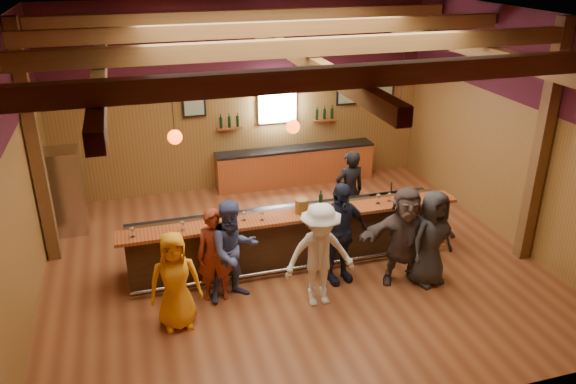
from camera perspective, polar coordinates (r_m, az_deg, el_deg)
name	(u,v)px	position (r m, az deg, el deg)	size (l,w,h in m)	color
room	(292,96)	(9.58, 0.42, 9.68)	(9.04, 9.00, 4.52)	brown
bar_counter	(291,235)	(10.65, 0.32, -4.39)	(6.30, 1.07, 1.11)	black
back_bar_cabinet	(295,166)	(14.09, 0.76, 2.69)	(4.00, 0.52, 0.95)	brown
window	(277,103)	(13.70, -1.11, 9.00)	(0.95, 0.09, 0.95)	silver
framed_pictures	(311,99)	(13.93, 2.39, 9.44)	(5.35, 0.05, 0.45)	black
wine_shelves	(278,121)	(13.76, -1.02, 7.21)	(3.00, 0.18, 0.30)	brown
pendant_lights	(293,126)	(9.66, 0.51, 6.69)	(4.24, 0.24, 1.37)	black
stainless_fridge	(66,191)	(12.42, -21.64, 0.05)	(0.70, 0.70, 1.80)	silver
customer_orange	(175,281)	(8.90, -11.39, -8.85)	(0.80, 0.52, 1.63)	orange
customer_redvest	(215,255)	(9.45, -7.42, -6.39)	(0.60, 0.40, 1.65)	maroon
customer_denim	(234,251)	(9.39, -5.56, -5.98)	(0.88, 0.69, 1.81)	#414C83
customer_white	(320,255)	(9.22, 3.25, -6.43)	(1.18, 0.68, 1.83)	white
customer_navy	(339,233)	(9.85, 5.18, -4.19)	(1.11, 0.46, 1.89)	#191D33
customer_brown	(404,236)	(10.00, 11.73, -4.39)	(1.69, 0.54, 1.82)	#4E403F
customer_dark	(431,238)	(10.09, 14.37, -4.56)	(0.86, 0.56, 1.76)	#2B2B2E
bartender	(349,192)	(11.63, 6.25, 0.05)	(0.65, 0.43, 1.78)	black
ice_bucket	(302,206)	(10.11, 1.42, -1.42)	(0.24, 0.24, 0.26)	brown
bottle_a	(321,201)	(10.32, 3.34, -0.91)	(0.07, 0.07, 0.34)	black
bottle_b	(347,197)	(10.50, 6.06, -0.53)	(0.08, 0.08, 0.35)	black
glass_a	(132,230)	(9.63, -15.56, -3.71)	(0.08, 0.08, 0.19)	silver
glass_b	(182,224)	(9.65, -10.71, -3.18)	(0.08, 0.08, 0.18)	silver
glass_c	(218,215)	(9.84, -7.12, -2.38)	(0.08, 0.08, 0.18)	silver
glass_d	(244,214)	(9.86, -4.51, -2.22)	(0.08, 0.08, 0.18)	silver
glass_e	(262,214)	(9.84, -2.69, -2.22)	(0.08, 0.08, 0.18)	silver
glass_f	(331,205)	(10.18, 4.40, -1.33)	(0.08, 0.08, 0.18)	silver
glass_g	(378,197)	(10.60, 9.16, -0.47)	(0.09, 0.09, 0.19)	silver
glass_h	(389,195)	(10.73, 10.27, -0.33)	(0.07, 0.07, 0.17)	silver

